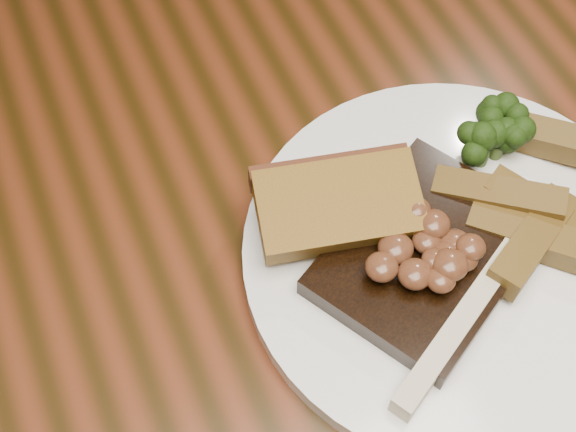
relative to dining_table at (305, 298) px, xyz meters
name	(u,v)px	position (x,y,z in m)	size (l,w,h in m)	color
dining_table	(305,298)	(0.00, 0.00, 0.00)	(1.60, 0.90, 0.75)	#532310
chair_far	(215,5)	(0.11, 0.56, -0.21)	(0.45, 0.45, 0.82)	black
plate	(456,256)	(0.09, -0.06, 0.10)	(0.31, 0.31, 0.01)	white
steak	(427,256)	(0.07, -0.05, 0.12)	(0.15, 0.12, 0.02)	black
steak_bone	(464,319)	(0.07, -0.11, 0.11)	(0.16, 0.02, 0.02)	#BFB494
mushroom_pile	(422,243)	(0.06, -0.05, 0.14)	(0.07, 0.07, 0.03)	#5B311C
garlic_bread	(337,221)	(0.02, 0.00, 0.12)	(0.11, 0.06, 0.02)	brown
potato_wedges	(537,200)	(0.16, -0.05, 0.12)	(0.12, 0.12, 0.02)	brown
broccoli_cluster	(500,140)	(0.16, 0.01, 0.12)	(0.06, 0.06, 0.04)	#1C380C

